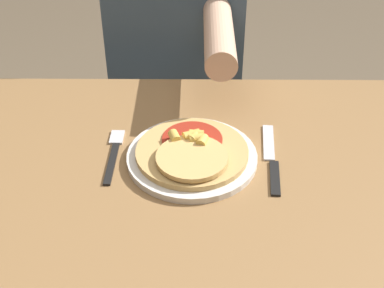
% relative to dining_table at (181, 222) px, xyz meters
% --- Properties ---
extents(dining_table, '(1.26, 0.76, 0.76)m').
position_rel_dining_table_xyz_m(dining_table, '(0.00, 0.00, 0.00)').
color(dining_table, olive).
rests_on(dining_table, ground_plane).
extents(plate, '(0.26, 0.26, 0.01)m').
position_rel_dining_table_xyz_m(plate, '(0.02, 0.06, 0.12)').
color(plate, silver).
rests_on(plate, dining_table).
extents(pizza, '(0.22, 0.22, 0.04)m').
position_rel_dining_table_xyz_m(pizza, '(0.02, 0.05, 0.14)').
color(pizza, tan).
rests_on(pizza, plate).
extents(fork, '(0.03, 0.18, 0.00)m').
position_rel_dining_table_xyz_m(fork, '(-0.14, 0.08, 0.12)').
color(fork, black).
rests_on(fork, dining_table).
extents(knife, '(0.03, 0.22, 0.00)m').
position_rel_dining_table_xyz_m(knife, '(0.18, 0.06, 0.12)').
color(knife, black).
rests_on(knife, dining_table).
extents(person_diner, '(0.37, 0.52, 1.19)m').
position_rel_dining_table_xyz_m(person_diner, '(-0.03, 0.61, 0.05)').
color(person_diner, '#2D2D38').
rests_on(person_diner, ground_plane).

